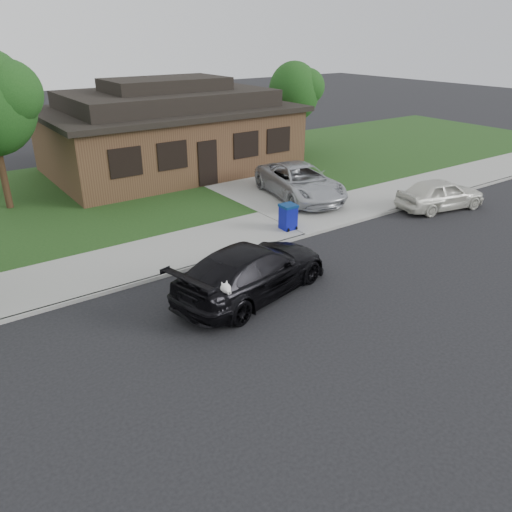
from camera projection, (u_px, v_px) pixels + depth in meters
ground at (283, 306)px, 13.80m from camera, size 120.00×120.00×0.00m
sidewalk at (196, 246)px, 17.50m from camera, size 60.00×3.00×0.12m
curb at (218, 260)px, 16.38m from camera, size 60.00×0.12×0.12m
lawn at (113, 191)px, 23.45m from camera, size 60.00×13.00×0.13m
driveway at (254, 185)px, 24.36m from camera, size 4.50×13.00×0.14m
sedan at (252, 270)px, 14.14m from camera, size 5.51×3.27×1.50m
minivan at (300, 182)px, 22.00m from camera, size 3.42×5.61×1.45m
white_compact at (440, 194)px, 21.03m from camera, size 4.11×2.28×1.32m
recycling_bin at (288, 217)px, 18.64m from camera, size 0.60×0.63×0.95m
house at (169, 131)px, 26.18m from camera, size 12.60×8.60×4.65m
tree_1 at (297, 91)px, 29.35m from camera, size 3.15×3.00×5.25m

